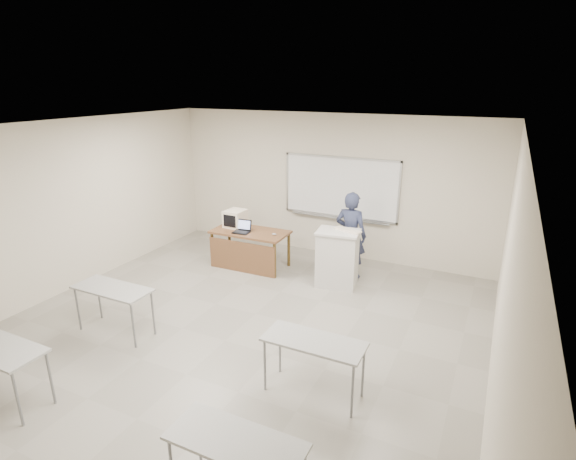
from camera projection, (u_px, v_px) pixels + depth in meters
The scene contains 10 objects.
floor at pixel (225, 341), 6.54m from camera, with size 7.00×8.00×0.01m, color gray.
whiteboard at pixel (340, 188), 9.34m from camera, with size 2.48×0.10×1.31m.
student_desks at pixel (158, 348), 5.18m from camera, with size 4.40×2.20×0.73m.
instructor_desk at pixel (248, 242), 8.94m from camera, with size 1.53×0.76×0.75m.
podium at pixel (337, 258), 8.17m from camera, with size 0.75×0.55×1.06m.
crt_monitor at pixel (235, 218), 9.20m from camera, with size 0.38×0.43×0.36m.
laptop at pixel (242, 229), 8.89m from camera, with size 0.32×0.29×0.23m.
mouse at pixel (274, 234), 8.73m from camera, with size 0.09×0.06×0.04m, color #97989E.
keyboard at pixel (348, 230), 8.01m from camera, with size 0.50×0.17×0.03m, color beige.
presenter at pixel (351, 235), 8.46m from camera, with size 0.61×0.40×1.68m, color black.
Camera 1 is at (3.32, -4.72, 3.59)m, focal length 28.00 mm.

